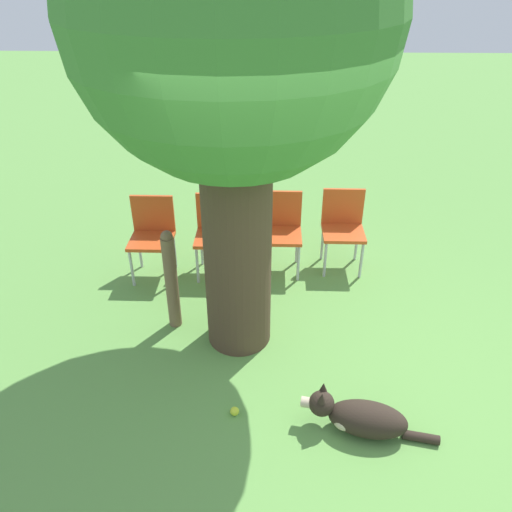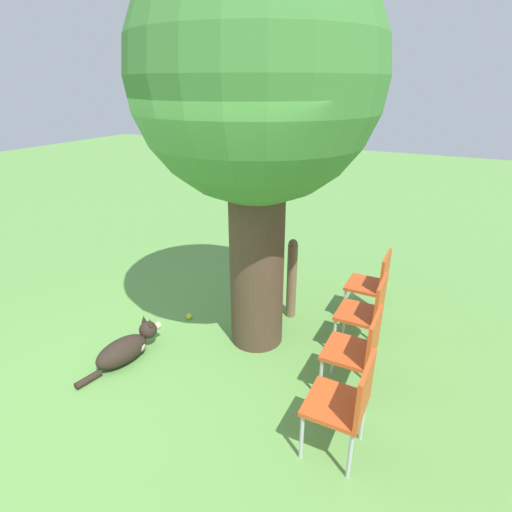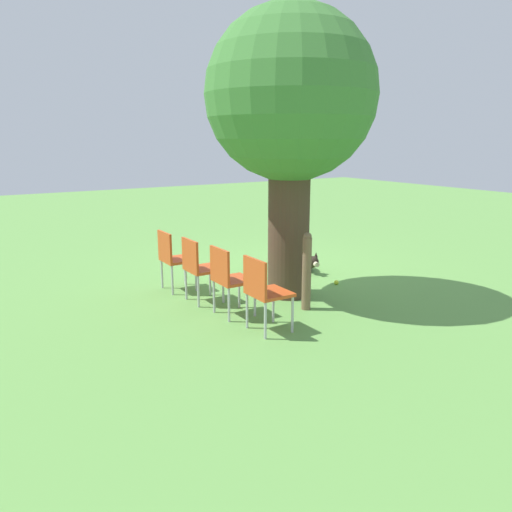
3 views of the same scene
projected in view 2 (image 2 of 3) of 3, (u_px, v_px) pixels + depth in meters
The scene contains 9 objects.
ground_plane at pixel (184, 372), 3.92m from camera, with size 30.00×30.00×0.00m, color #609947.
oak_tree at pixel (257, 87), 3.42m from camera, with size 2.20×2.20×3.76m.
dog at pixel (127, 348), 4.05m from camera, with size 0.38×0.99×0.36m.
fence_post at pixel (292, 278), 4.68m from camera, with size 0.12×0.12×0.99m.
red_chair_0 at pixel (347, 401), 2.87m from camera, with size 0.42×0.44×0.86m.
red_chair_1 at pixel (358, 348), 3.45m from camera, with size 0.42×0.44×0.86m.
red_chair_2 at pixel (367, 310), 4.02m from camera, with size 0.42×0.44×0.86m.
red_chair_3 at pixel (373, 281), 4.60m from camera, with size 0.42×0.44×0.86m.
tennis_ball at pixel (189, 316), 4.79m from camera, with size 0.07×0.07×0.07m.
Camera 2 is at (2.04, -2.49, 2.60)m, focal length 28.00 mm.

